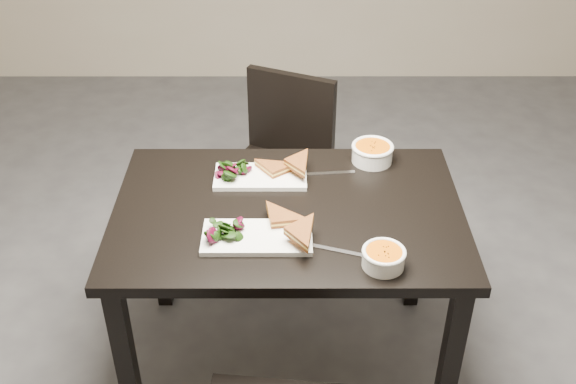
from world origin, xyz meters
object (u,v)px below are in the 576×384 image
object	(u,v)px
plate_near	(257,237)
soup_bowl_near	(384,257)
plate_far	(260,177)
table	(288,232)
chair_far	(281,157)
soup_bowl_far	(372,152)

from	to	relation	value
plate_near	soup_bowl_near	bearing A→B (deg)	-18.30
plate_near	plate_far	bearing A→B (deg)	90.08
table	soup_bowl_near	world-z (taller)	soup_bowl_near
chair_far	plate_near	xyz separation A→B (m)	(-0.07, -0.94, 0.27)
soup_bowl_near	table	bearing A→B (deg)	134.33
chair_far	plate_far	size ratio (longest dim) A/B	2.54
plate_far	soup_bowl_far	size ratio (longest dim) A/B	2.10
chair_far	soup_bowl_near	world-z (taller)	chair_far
table	plate_far	world-z (taller)	plate_far
plate_far	soup_bowl_far	bearing A→B (deg)	16.19
table	plate_near	world-z (taller)	plate_near
table	chair_far	distance (m)	0.79
table	chair_far	bearing A→B (deg)	92.31
chair_far	plate_near	distance (m)	0.98
table	soup_bowl_far	bearing A→B (deg)	44.28
plate_near	soup_bowl_far	world-z (taller)	soup_bowl_far
table	soup_bowl_far	size ratio (longest dim) A/B	7.55
table	plate_far	size ratio (longest dim) A/B	3.59
soup_bowl_near	soup_bowl_far	world-z (taller)	soup_bowl_far
chair_far	soup_bowl_far	distance (m)	0.65
plate_far	soup_bowl_near	bearing A→B (deg)	-51.21
table	chair_far	size ratio (longest dim) A/B	1.41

